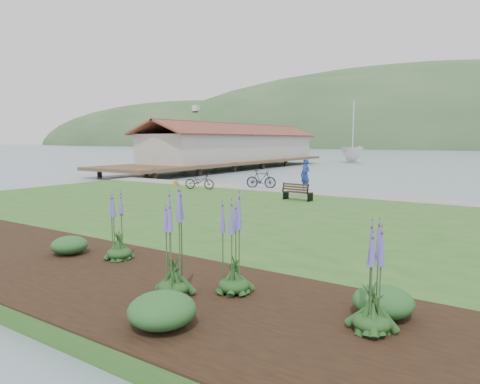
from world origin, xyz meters
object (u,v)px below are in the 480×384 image
Objects in this scene: person at (305,172)px; park_bench at (297,191)px; sailboat at (352,163)px; bicycle_a at (200,181)px.

park_bench is at bearing -47.75° from person.
park_bench is 0.05× the size of sailboat.
sailboat reaches higher than person.
bicycle_a is (-5.77, -2.86, -0.62)m from person.
sailboat is (-10.64, 40.19, -1.51)m from person.
bicycle_a is 43.33m from sailboat.
sailboat is at bearing 109.72° from park_bench.
bicycle_a is (-7.17, 1.17, 0.04)m from park_bench.
park_bench is 0.80× the size of bicycle_a.
person is 0.07× the size of sailboat.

